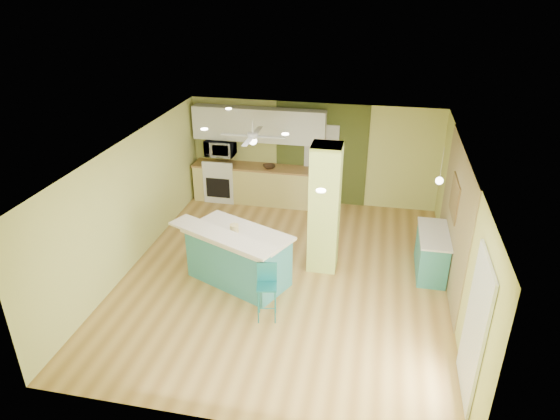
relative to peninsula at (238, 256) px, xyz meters
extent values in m
cube|color=#A27538|center=(0.82, 0.33, -0.54)|extent=(6.00, 7.00, 0.01)
cube|color=white|center=(0.82, 0.33, 1.97)|extent=(6.00, 7.00, 0.01)
cube|color=#CED170|center=(0.82, 3.84, 0.72)|extent=(6.00, 0.01, 2.50)
cube|color=#CED170|center=(0.82, -3.17, 0.72)|extent=(6.00, 0.01, 2.50)
cube|color=#CED170|center=(-2.19, 0.33, 0.72)|extent=(0.01, 7.00, 2.50)
cube|color=#CED170|center=(3.82, 0.33, 0.72)|extent=(0.01, 7.00, 2.50)
cube|color=olive|center=(3.81, 0.93, 0.72)|extent=(0.02, 3.40, 2.50)
cube|color=#485221|center=(1.02, 3.82, 0.72)|extent=(2.20, 0.02, 2.50)
cube|color=silver|center=(1.02, 3.79, 0.47)|extent=(0.82, 0.05, 2.00)
cube|color=white|center=(3.79, -1.97, 0.52)|extent=(0.04, 1.08, 2.10)
cube|color=#C4DC66|center=(1.47, 0.83, 0.72)|extent=(0.55, 0.55, 2.50)
cube|color=#DCCC73|center=(-0.48, 3.53, -0.08)|extent=(3.20, 0.60, 0.90)
cube|color=olive|center=(-0.48, 3.53, 0.39)|extent=(3.25, 0.63, 0.04)
cube|color=white|center=(-1.43, 3.53, -0.08)|extent=(0.76, 0.64, 0.90)
cube|color=black|center=(-1.43, 3.20, -0.11)|extent=(0.59, 0.02, 0.50)
cube|color=white|center=(-1.43, 3.23, 0.46)|extent=(0.76, 0.06, 0.18)
cube|color=white|center=(-0.48, 3.65, 1.42)|extent=(3.20, 0.34, 0.80)
imported|color=white|center=(-1.43, 3.53, 0.82)|extent=(0.70, 0.48, 0.39)
cylinder|color=silver|center=(-0.28, 2.33, 1.77)|extent=(0.03, 0.03, 0.40)
cylinder|color=silver|center=(-0.28, 2.33, 1.57)|extent=(0.24, 0.24, 0.10)
sphere|color=white|center=(-0.28, 2.33, 1.45)|extent=(0.18, 0.18, 0.18)
cylinder|color=silver|center=(3.47, 1.08, 1.66)|extent=(0.01, 0.01, 0.62)
sphere|color=white|center=(3.47, 1.08, 1.35)|extent=(0.14, 0.14, 0.14)
cube|color=brown|center=(3.78, 1.13, 1.02)|extent=(0.03, 0.90, 0.70)
cube|color=teal|center=(0.01, 0.02, -0.06)|extent=(2.00, 1.56, 0.95)
cube|color=white|center=(0.01, 0.02, 0.44)|extent=(2.14, 1.70, 0.05)
cube|color=teal|center=(-0.17, -0.37, 0.54)|extent=(1.91, 0.97, 0.14)
cube|color=white|center=(-0.17, -0.37, 0.60)|extent=(2.15, 1.29, 0.04)
cylinder|color=teal|center=(0.66, -1.14, -0.22)|extent=(0.02, 0.02, 0.62)
cylinder|color=teal|center=(0.94, -1.09, -0.22)|extent=(0.02, 0.02, 0.62)
cylinder|color=teal|center=(0.61, -0.87, -0.22)|extent=(0.02, 0.02, 0.62)
cylinder|color=teal|center=(0.88, -0.82, -0.22)|extent=(0.02, 0.02, 0.62)
cube|color=teal|center=(0.77, -0.98, 0.10)|extent=(0.38, 0.38, 0.03)
cube|color=teal|center=(0.75, -0.83, 0.28)|extent=(0.33, 0.09, 0.34)
cube|color=teal|center=(3.52, 1.05, -0.13)|extent=(0.52, 1.25, 0.80)
cube|color=white|center=(3.52, 1.05, 0.29)|extent=(0.55, 1.30, 0.04)
imported|color=#392517|center=(-0.20, 3.47, 0.44)|extent=(0.39, 0.39, 0.07)
cylinder|color=gold|center=(-0.06, 0.05, 0.54)|extent=(0.16, 0.16, 0.15)
camera|label=1|loc=(2.35, -7.54, 4.73)|focal=32.00mm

